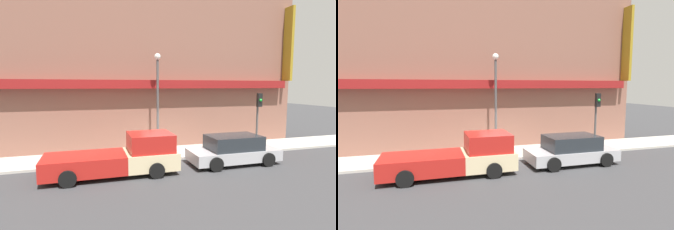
{
  "view_description": "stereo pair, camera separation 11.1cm",
  "coord_description": "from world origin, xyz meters",
  "views": [
    {
      "loc": [
        -3.83,
        -13.01,
        3.97
      ],
      "look_at": [
        0.36,
        1.09,
        2.32
      ],
      "focal_mm": 28.0,
      "sensor_mm": 36.0,
      "label": 1
    },
    {
      "loc": [
        -3.72,
        -13.04,
        3.97
      ],
      "look_at": [
        0.36,
        1.09,
        2.32
      ],
      "focal_mm": 28.0,
      "sensor_mm": 36.0,
      "label": 2
    }
  ],
  "objects": [
    {
      "name": "street_lamp",
      "position": [
        -0.14,
        1.47,
        3.65
      ],
      "size": [
        0.36,
        0.36,
        5.65
      ],
      "color": "#4C4C4C",
      "rests_on": "sidewalk"
    },
    {
      "name": "parked_car",
      "position": [
        3.09,
        -1.42,
        0.71
      ],
      "size": [
        4.57,
        2.07,
        1.47
      ],
      "rotation": [
        0.0,
        0.0,
        0.03
      ],
      "color": "#ADADB2",
      "rests_on": "ground"
    },
    {
      "name": "ground_plane",
      "position": [
        0.0,
        0.0,
        0.0
      ],
      "size": [
        80.0,
        80.0,
        0.0
      ],
      "primitive_type": "plane",
      "color": "#38383A"
    },
    {
      "name": "building",
      "position": [
        0.01,
        4.2,
        5.85
      ],
      "size": [
        19.8,
        3.8,
        11.74
      ],
      "color": "brown",
      "rests_on": "ground"
    },
    {
      "name": "pickup_truck",
      "position": [
        -2.56,
        -1.42,
        0.79
      ],
      "size": [
        5.8,
        2.21,
        1.8
      ],
      "rotation": [
        0.0,
        0.0,
        0.02
      ],
      "color": "beige",
      "rests_on": "ground"
    },
    {
      "name": "sidewalk",
      "position": [
        0.0,
        1.36,
        0.06
      ],
      "size": [
        36.0,
        2.72,
        0.12
      ],
      "color": "#B7B2A8",
      "rests_on": "ground"
    },
    {
      "name": "traffic_light",
      "position": [
        5.84,
        0.45,
        2.47
      ],
      "size": [
        0.28,
        0.42,
        3.4
      ],
      "color": "#4C4C4C",
      "rests_on": "sidewalk"
    },
    {
      "name": "fire_hydrant",
      "position": [
        2.47,
        0.62,
        0.47
      ],
      "size": [
        0.18,
        0.18,
        0.69
      ],
      "color": "#196633",
      "rests_on": "sidewalk"
    }
  ]
}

